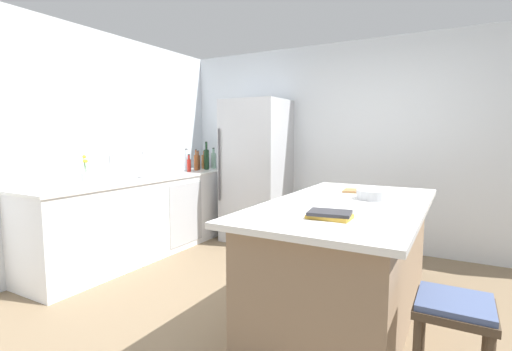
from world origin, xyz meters
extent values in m
plane|color=#7A664C|center=(0.00, 0.00, 0.00)|extent=(7.20, 7.20, 0.00)
cube|color=silver|center=(0.00, 2.25, 1.30)|extent=(6.00, 0.10, 2.60)
cube|color=silver|center=(-2.45, 0.00, 1.30)|extent=(0.10, 6.00, 2.60)
cube|color=white|center=(-2.08, 0.66, 0.45)|extent=(0.64, 2.87, 0.91)
cube|color=white|center=(-2.08, 0.66, 0.92)|extent=(0.67, 2.90, 0.03)
cube|color=#B2B5BA|center=(-1.76, 1.02, 0.45)|extent=(0.01, 0.60, 0.76)
cube|color=#8E755B|center=(0.47, 0.26, 0.44)|extent=(0.94, 1.93, 0.88)
cube|color=white|center=(0.47, 0.26, 0.90)|extent=(1.10, 2.13, 0.04)
cube|color=#B7BABF|center=(-1.21, 1.85, 0.95)|extent=(0.79, 0.70, 1.90)
cylinder|color=#4C4C51|center=(-1.57, 1.48, 1.04)|extent=(0.02, 0.02, 0.95)
cylinder|color=#473828|center=(1.07, -0.36, 0.28)|extent=(0.04, 0.04, 0.56)
cube|color=#473828|center=(1.22, -0.51, 0.58)|extent=(0.36, 0.36, 0.04)
cube|color=#47567F|center=(1.22, -0.51, 0.61)|extent=(0.34, 0.34, 0.03)
cylinder|color=silver|center=(-2.14, 0.22, 0.95)|extent=(0.05, 0.05, 0.02)
cylinder|color=silver|center=(-2.14, 0.22, 1.10)|extent=(0.02, 0.02, 0.28)
cylinder|color=silver|center=(-2.08, 0.22, 1.22)|extent=(0.14, 0.02, 0.02)
cylinder|color=silver|center=(-2.00, -0.18, 1.00)|extent=(0.09, 0.09, 0.13)
cylinder|color=#4C7F3D|center=(-2.01, -0.18, 1.10)|extent=(0.01, 0.03, 0.23)
sphere|color=yellow|center=(-2.01, -0.18, 1.22)|extent=(0.04, 0.04, 0.04)
cylinder|color=#4C7F3D|center=(-2.00, -0.19, 1.08)|extent=(0.01, 0.01, 0.19)
sphere|color=yellow|center=(-2.00, -0.19, 1.18)|extent=(0.04, 0.04, 0.04)
cylinder|color=#4C7F3D|center=(-1.99, -0.18, 1.08)|extent=(0.01, 0.04, 0.19)
sphere|color=yellow|center=(-1.99, -0.18, 1.18)|extent=(0.04, 0.04, 0.04)
cylinder|color=gray|center=(-2.04, 0.60, 0.94)|extent=(0.14, 0.14, 0.01)
cylinder|color=white|center=(-2.04, 0.60, 1.08)|extent=(0.11, 0.11, 0.26)
cylinder|color=gray|center=(-2.04, 0.60, 1.23)|extent=(0.02, 0.02, 0.04)
cylinder|color=#8CB79E|center=(-2.03, 1.99, 1.05)|extent=(0.07, 0.07, 0.23)
cylinder|color=#8CB79E|center=(-2.03, 1.99, 1.20)|extent=(0.03, 0.03, 0.07)
cylinder|color=black|center=(-2.03, 1.99, 1.24)|extent=(0.03, 0.03, 0.01)
cylinder|color=brown|center=(-2.14, 1.91, 1.04)|extent=(0.08, 0.08, 0.20)
cylinder|color=brown|center=(-2.14, 1.91, 1.17)|extent=(0.03, 0.03, 0.05)
cylinder|color=black|center=(-2.14, 1.91, 1.20)|extent=(0.03, 0.03, 0.01)
cylinder|color=#19381E|center=(-2.02, 1.80, 1.08)|extent=(0.07, 0.07, 0.29)
cylinder|color=#19381E|center=(-2.02, 1.80, 1.27)|extent=(0.03, 0.03, 0.11)
cylinder|color=black|center=(-2.02, 1.80, 1.33)|extent=(0.03, 0.03, 0.01)
cylinder|color=#5B3319|center=(-2.11, 1.72, 1.04)|extent=(0.06, 0.06, 0.21)
cylinder|color=#5B3319|center=(-2.11, 1.72, 1.17)|extent=(0.03, 0.03, 0.06)
cylinder|color=black|center=(-2.11, 1.72, 1.21)|extent=(0.03, 0.03, 0.01)
cylinder|color=#994C23|center=(-2.06, 1.61, 1.04)|extent=(0.06, 0.06, 0.22)
cylinder|color=#994C23|center=(-2.06, 1.61, 1.19)|extent=(0.02, 0.02, 0.07)
cylinder|color=black|center=(-2.06, 1.61, 1.23)|extent=(0.02, 0.02, 0.01)
cylinder|color=silver|center=(-2.16, 1.52, 1.05)|extent=(0.07, 0.07, 0.22)
cylinder|color=silver|center=(-2.16, 1.52, 1.19)|extent=(0.03, 0.03, 0.07)
cylinder|color=black|center=(-2.16, 1.52, 1.24)|extent=(0.04, 0.04, 0.01)
cylinder|color=red|center=(-2.04, 1.44, 1.02)|extent=(0.05, 0.05, 0.17)
cylinder|color=red|center=(-2.04, 1.44, 1.13)|extent=(0.03, 0.03, 0.06)
cylinder|color=black|center=(-2.04, 1.44, 1.17)|extent=(0.03, 0.03, 0.01)
cube|color=gold|center=(0.53, -0.34, 0.93)|extent=(0.26, 0.18, 0.02)
cube|color=#2D2D33|center=(0.53, -0.34, 0.96)|extent=(0.28, 0.22, 0.02)
cylinder|color=#B2B5BA|center=(0.62, 0.49, 0.96)|extent=(0.27, 0.27, 0.07)
cube|color=#9E7042|center=(0.44, 0.80, 0.93)|extent=(0.31, 0.23, 0.02)
camera|label=1|loc=(1.21, -2.49, 1.43)|focal=25.82mm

